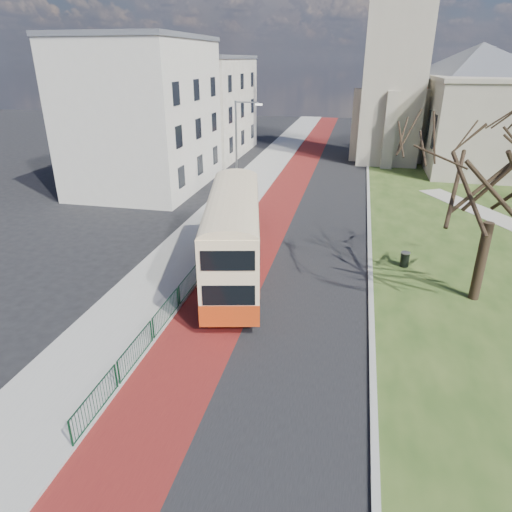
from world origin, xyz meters
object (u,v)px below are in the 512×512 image
(bus, at_px, (234,234))
(litter_bin, at_px, (405,259))
(streetlamp, at_px, (238,148))
(winter_tree_near, at_px, (504,155))

(bus, relative_size, litter_bin, 13.27)
(streetlamp, bearing_deg, winter_tree_near, -40.37)
(streetlamp, bearing_deg, litter_bin, -38.73)
(streetlamp, relative_size, winter_tree_near, 0.78)
(winter_tree_near, bearing_deg, litter_bin, 133.82)
(litter_bin, bearing_deg, streetlamp, 141.27)
(bus, xyz_separation_m, litter_bin, (9.12, 3.71, -2.18))
(streetlamp, bearing_deg, bus, -76.65)
(streetlamp, xyz_separation_m, winter_tree_near, (15.44, -13.13, 2.55))
(bus, height_order, litter_bin, bus)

